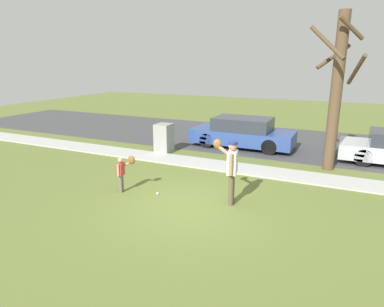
# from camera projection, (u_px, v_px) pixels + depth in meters

# --- Properties ---
(ground_plane) EXTENTS (48.00, 48.00, 0.00)m
(ground_plane) POSITION_uv_depth(u_px,v_px,m) (232.00, 169.00, 12.07)
(ground_plane) COLOR olive
(sidewalk_strip) EXTENTS (36.00, 1.20, 0.06)m
(sidewalk_strip) POSITION_uv_depth(u_px,v_px,m) (233.00, 167.00, 12.15)
(sidewalk_strip) COLOR #B2B2AD
(sidewalk_strip) RESTS_ON ground
(road_surface) EXTENTS (36.00, 6.80, 0.02)m
(road_surface) POSITION_uv_depth(u_px,v_px,m) (265.00, 140.00, 16.53)
(road_surface) COLOR #424244
(road_surface) RESTS_ON ground
(person_adult) EXTENTS (0.77, 0.61, 1.74)m
(person_adult) POSITION_uv_depth(u_px,v_px,m) (231.00, 165.00, 8.86)
(person_adult) COLOR brown
(person_adult) RESTS_ON ground
(person_child) EXTENTS (0.46, 0.47, 1.09)m
(person_child) POSITION_uv_depth(u_px,v_px,m) (124.00, 169.00, 9.79)
(person_child) COLOR #6B6656
(person_child) RESTS_ON ground
(baseball) EXTENTS (0.07, 0.07, 0.07)m
(baseball) POSITION_uv_depth(u_px,v_px,m) (158.00, 193.00, 9.74)
(baseball) COLOR white
(baseball) RESTS_ON ground
(utility_cabinet) EXTENTS (0.63, 0.67, 1.22)m
(utility_cabinet) POSITION_uv_depth(u_px,v_px,m) (164.00, 138.00, 14.13)
(utility_cabinet) COLOR gray
(utility_cabinet) RESTS_ON ground
(street_tree_near) EXTENTS (1.85, 1.88, 5.33)m
(street_tree_near) POSITION_uv_depth(u_px,v_px,m) (336.00, 89.00, 11.32)
(street_tree_near) COLOR brown
(street_tree_near) RESTS_ON ground
(parked_wagon_blue) EXTENTS (4.50, 1.80, 1.33)m
(parked_wagon_blue) POSITION_uv_depth(u_px,v_px,m) (242.00, 133.00, 14.98)
(parked_wagon_blue) COLOR #2D478C
(parked_wagon_blue) RESTS_ON road_surface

